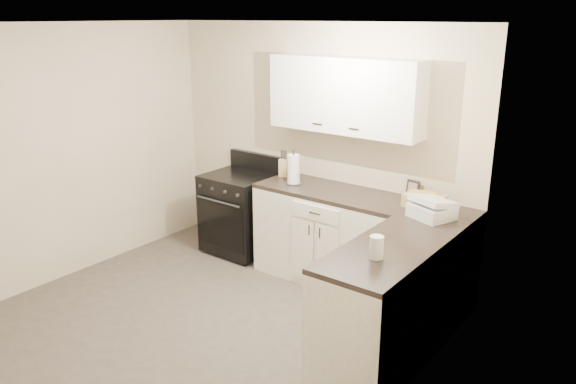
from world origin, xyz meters
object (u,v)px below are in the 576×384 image
Objects in this scene: knife_block at (284,168)px; wicker_basket at (424,201)px; paper_towel at (294,169)px; stove at (239,213)px; countertop_grill at (432,211)px.

knife_block is 0.55× the size of wicker_basket.
paper_towel is 0.88× the size of wicker_basket.
wicker_basket is (1.59, -0.04, -0.04)m from knife_block.
paper_towel is at bearing -1.62° from stove.
countertop_grill is at bearing -21.97° from knife_block.
countertop_grill reaches higher than wicker_basket.
wicker_basket is (1.35, 0.12, -0.09)m from paper_towel.
stove is at bearing -162.29° from countertop_grill.
knife_block is 0.30m from paper_towel.
countertop_grill is (1.51, -0.10, -0.09)m from paper_towel.
wicker_basket is 0.27m from countertop_grill.
paper_towel is (0.25, -0.16, 0.06)m from knife_block.
paper_towel reaches higher than wicker_basket.
stove is 4.62× the size of knife_block.
stove is at bearing -178.71° from knife_block.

